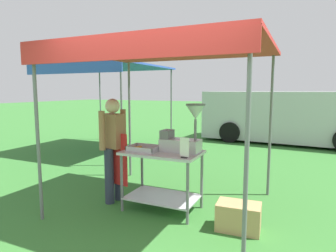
# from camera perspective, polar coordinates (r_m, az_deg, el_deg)

# --- Properties ---
(ground_plane) EXTENTS (70.00, 70.00, 0.00)m
(ground_plane) POSITION_cam_1_polar(r_m,az_deg,el_deg) (9.12, 14.79, -4.16)
(ground_plane) COLOR #33702D
(stall_canopy) EXTENTS (2.88, 2.44, 2.33)m
(stall_canopy) POSITION_cam_1_polar(r_m,az_deg,el_deg) (4.19, -0.60, 14.05)
(stall_canopy) COLOR slate
(stall_canopy) RESTS_ON ground
(donut_cart) EXTENTS (1.11, 0.69, 0.87)m
(donut_cart) POSITION_cam_1_polar(r_m,az_deg,el_deg) (4.23, -1.14, -8.39)
(donut_cart) COLOR #B7B7BC
(donut_cart) RESTS_ON ground
(donut_tray) EXTENTS (0.44, 0.33, 0.07)m
(donut_tray) POSITION_cam_1_polar(r_m,az_deg,el_deg) (4.24, -4.75, -4.54)
(donut_tray) COLOR #B7B7BC
(donut_tray) RESTS_ON donut_cart
(donut_fryer) EXTENTS (0.63, 0.28, 0.68)m
(donut_fryer) POSITION_cam_1_polar(r_m,az_deg,el_deg) (4.09, 3.14, -1.67)
(donut_fryer) COLOR #B7B7BC
(donut_fryer) RESTS_ON donut_cart
(menu_sign) EXTENTS (0.13, 0.05, 0.27)m
(menu_sign) POSITION_cam_1_polar(r_m,az_deg,el_deg) (3.76, 3.24, -4.56)
(menu_sign) COLOR black
(menu_sign) RESTS_ON donut_cart
(vendor) EXTENTS (0.46, 0.54, 1.61)m
(vendor) POSITION_cam_1_polar(r_m,az_deg,el_deg) (4.54, -10.63, -3.63)
(vendor) COLOR #2D3347
(vendor) RESTS_ON ground
(supply_crate) EXTENTS (0.55, 0.37, 0.34)m
(supply_crate) POSITION_cam_1_polar(r_m,az_deg,el_deg) (3.88, 13.68, -16.93)
(supply_crate) COLOR tan
(supply_crate) RESTS_ON ground
(van_silver) EXTENTS (5.49, 2.39, 1.69)m
(van_silver) POSITION_cam_1_polar(r_m,az_deg,el_deg) (10.45, 22.36, 1.81)
(van_silver) COLOR #BCBCC1
(van_silver) RESTS_ON ground
(neighbour_tent) EXTENTS (2.93, 2.97, 2.41)m
(neighbour_tent) POSITION_cam_1_polar(r_m,az_deg,el_deg) (8.53, -11.99, 10.94)
(neighbour_tent) COLOR slate
(neighbour_tent) RESTS_ON ground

